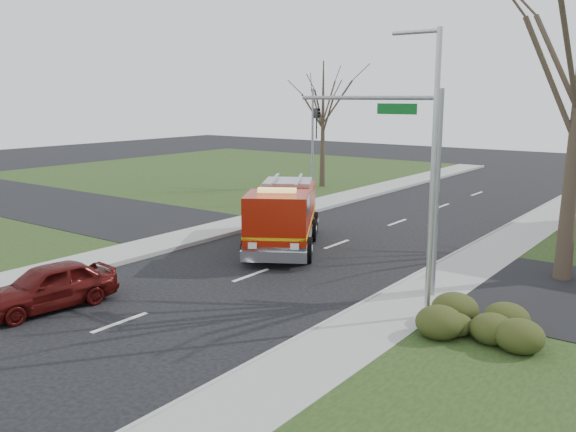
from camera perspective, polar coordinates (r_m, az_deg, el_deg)
The scene contains 11 objects.
ground at distance 22.80m, azimuth -3.49°, elevation -5.58°, with size 120.00×120.00×0.00m, color black.
sidewalk_right at distance 19.56m, azimuth 10.72°, elevation -8.40°, with size 2.40×80.00×0.15m, color gray.
sidewalk_left at distance 27.05m, azimuth -13.63°, elevation -3.03°, with size 2.40×80.00×0.15m, color gray.
cross_street_left at distance 42.44m, azimuth -23.63°, elevation 1.43°, with size 30.00×8.00×0.15m, color black.
hedge_corner at distance 17.54m, azimuth 17.67°, elevation -9.32°, with size 2.80×2.00×0.90m, color #263312.
bare_tree_left at distance 43.90m, azimuth 3.30°, elevation 9.84°, with size 4.50×4.50×9.00m.
traffic_signal_mast at distance 20.32m, azimuth 10.53°, elevation 5.75°, with size 5.29×0.18×6.80m.
streetlight_pole at distance 17.73m, azimuth 13.27°, elevation 4.37°, with size 1.48×0.16×8.40m.
utility_pole_far at distance 37.24m, azimuth 2.30°, elevation 6.44°, with size 0.14×0.14×7.00m, color gray.
fire_engine at distance 26.63m, azimuth -0.48°, elevation -0.11°, with size 5.99×7.64×2.99m.
parked_car_maroon at distance 20.56m, azimuth -21.53°, elevation -6.13°, with size 1.71×4.24×1.44m, color #490D0B.
Camera 1 is at (14.08, -16.69, 6.56)m, focal length 38.00 mm.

